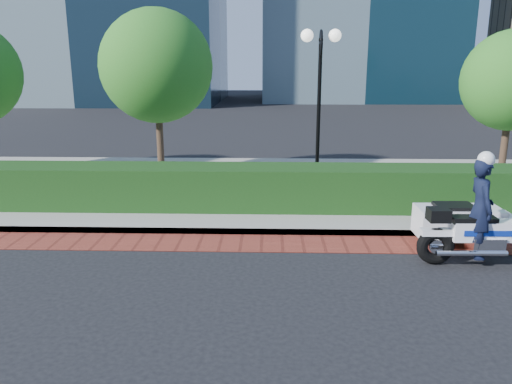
{
  "coord_description": "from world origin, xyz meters",
  "views": [
    {
      "loc": [
        -0.25,
        -7.97,
        3.53
      ],
      "look_at": [
        -0.54,
        1.78,
        1.0
      ],
      "focal_mm": 35.0,
      "sensor_mm": 36.0,
      "label": 1
    }
  ],
  "objects_px": {
    "lamppost": "(319,86)",
    "tree_c": "(512,81)",
    "tree_b": "(157,66)",
    "police_motorcycle": "(475,221)"
  },
  "relations": [
    {
      "from": "lamppost",
      "to": "police_motorcycle",
      "type": "bearing_deg",
      "value": -59.28
    },
    {
      "from": "lamppost",
      "to": "tree_b",
      "type": "distance_m",
      "value": 4.71
    },
    {
      "from": "lamppost",
      "to": "tree_c",
      "type": "xyz_separation_m",
      "value": [
        5.5,
        1.3,
        0.09
      ]
    },
    {
      "from": "tree_c",
      "to": "lamppost",
      "type": "bearing_deg",
      "value": -166.7
    },
    {
      "from": "tree_b",
      "to": "police_motorcycle",
      "type": "relative_size",
      "value": 1.92
    },
    {
      "from": "tree_b",
      "to": "police_motorcycle",
      "type": "distance_m",
      "value": 9.39
    },
    {
      "from": "lamppost",
      "to": "tree_c",
      "type": "relative_size",
      "value": 0.98
    },
    {
      "from": "tree_c",
      "to": "police_motorcycle",
      "type": "distance_m",
      "value": 6.73
    },
    {
      "from": "lamppost",
      "to": "tree_b",
      "type": "bearing_deg",
      "value": 163.89
    },
    {
      "from": "tree_c",
      "to": "police_motorcycle",
      "type": "relative_size",
      "value": 1.69
    }
  ]
}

